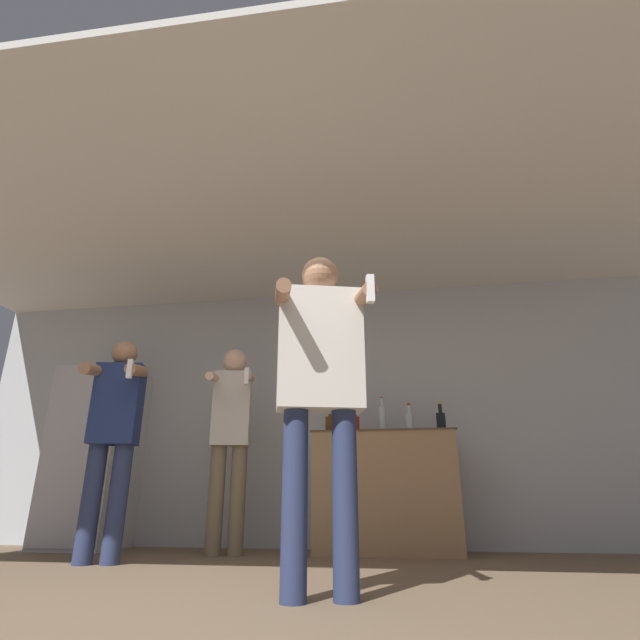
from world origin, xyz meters
The scene contains 13 objects.
ground_plane centered at (0.00, 0.00, 0.00)m, with size 14.00×14.00×0.00m, color brown.
wall_back centered at (0.00, 3.14, 1.27)m, with size 7.00×0.06×2.55m.
ceiling_slab centered at (0.00, 1.55, 2.57)m, with size 7.00×3.63×0.05m.
refrigerator centered at (-1.99, 2.77, 0.84)m, with size 0.70×0.69×1.68m.
counter centered at (0.83, 2.79, 0.50)m, with size 1.25×0.67×1.00m.
bottle_green_wine centered at (0.83, 2.70, 1.12)m, with size 0.06×0.06×0.33m.
bottle_dark_rum centered at (1.35, 2.70, 1.10)m, with size 0.08×0.08×0.26m.
bottle_clear_vodka centered at (1.08, 2.70, 1.10)m, with size 0.07×0.07×0.26m.
bottle_red_label centered at (0.36, 2.70, 1.09)m, with size 0.09×0.09×0.24m.
bottle_short_whiskey centered at (0.59, 2.70, 1.09)m, with size 0.07×0.07×0.24m.
person_woman_foreground centered at (0.59, 0.59, 1.02)m, with size 0.56×0.54×1.70m.
person_man_side centered at (-1.18, 1.71, 0.93)m, with size 0.48×0.50×1.64m.
person_spectator_back centered at (-0.49, 2.42, 1.00)m, with size 0.45×0.53×1.75m.
Camera 1 is at (0.96, -1.88, 0.43)m, focal length 28.00 mm.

